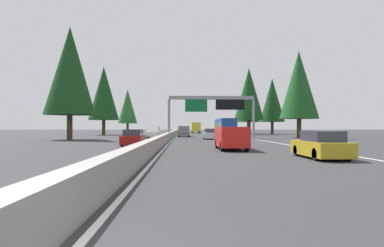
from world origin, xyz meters
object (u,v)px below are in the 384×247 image
Objects in this scene: sign_gantry_overhead at (213,105)px; oncoming_near at (134,138)px; conifer_right_mid at (249,94)px; conifer_right_near at (299,85)px; minivan_distant_b at (231,137)px; sedan_far_right at (183,130)px; sedan_mid_left at (210,134)px; bus_near_right at (225,127)px; oncoming_far at (153,132)px; conifer_left_far at (128,106)px; sedan_mid_right at (321,146)px; box_truck_mid_center at (196,127)px; conifer_right_distant at (248,102)px; pickup_distant_a at (184,131)px; conifer_right_far at (272,100)px; conifer_left_near at (70,71)px; sedan_near_center at (183,130)px; conifer_left_mid at (104,93)px.

sign_gantry_overhead is 20.52m from oncoming_near.
conifer_right_near is at bearing -171.70° from conifer_right_mid.
minivan_distant_b reaches higher than sedan_far_right.
conifer_right_mid is at bearing -21.56° from sedan_mid_left.
sign_gantry_overhead reaches higher than bus_near_right.
conifer_left_far is at bearing -165.66° from oncoming_far.
sign_gantry_overhead reaches higher than sedan_mid_right.
box_truck_mid_center is (-16.83, -3.71, 0.93)m from sedan_far_right.
bus_near_right reaches higher than sedan_mid_left.
conifer_right_mid reaches higher than conifer_right_distant.
sign_gantry_overhead is at bearing -1.86° from minivan_distant_b.
conifer_left_far is (37.85, 15.98, 6.70)m from pickup_distant_a.
conifer_right_near is at bearing 86.61° from oncoming_far.
conifer_right_distant reaches higher than conifer_right_near.
conifer_right_distant is at bearing 0.59° from conifer_right_near.
minivan_distant_b is 1.14× the size of sedan_mid_left.
sedan_far_right is at bearing 38.74° from conifer_right_distant.
box_truck_mid_center is at bearing 0.83° from sign_gantry_overhead.
sedan_mid_right is at bearing 167.18° from conifer_right_far.
pickup_distant_a is 1.00× the size of oncoming_far.
conifer_left_near is (-6.76, 32.91, 0.90)m from conifer_right_near.
oncoming_near is (-15.91, 8.27, 0.00)m from sedan_mid_left.
sedan_far_right is 1.00× the size of oncoming_near.
bus_near_right is 2.61× the size of sedan_far_right.
conifer_left_near reaches higher than oncoming_far.
sedan_mid_right is at bearing 162.44° from conifer_right_near.
conifer_left_far is at bearing 85.77° from box_truck_mid_center.
conifer_right_far is (28.52, -3.51, -0.07)m from conifer_right_near.
conifer_right_far is at bearing -129.76° from box_truck_mid_center.
box_truck_mid_center is at bearing -167.57° from sedan_far_right.
conifer_right_mid reaches higher than oncoming_far.
bus_near_right is 0.92× the size of conifer_left_far.
oncoming_near is (-64.24, 8.11, -0.93)m from box_truck_mid_center.
sedan_mid_left is at bearing -179.81° from box_truck_mid_center.
sedan_far_right and oncoming_near have the same top height.
sedan_mid_right is 1.00× the size of sedan_far_right.
conifer_right_distant is at bearing -8.11° from sedan_mid_right.
bus_near_right is at bearing 146.68° from conifer_right_far.
box_truck_mid_center is at bearing 0.19° from sedan_mid_left.
conifer_left_mid is (-61.36, 16.71, 8.15)m from sedan_near_center.
oncoming_far is at bearing 19.11° from sedan_mid_right.
conifer_left_far is (37.79, 23.18, 5.90)m from bus_near_right.
minivan_distant_b is 0.59× the size of box_truck_mid_center.
bus_near_right is at bearing 0.02° from sedan_mid_right.
conifer_right_distant is (43.17, -13.77, 7.80)m from sedan_mid_left.
sign_gantry_overhead is 0.91× the size of conifer_right_distant.
conifer_left_near is at bearing 144.13° from conifer_right_distant.
conifer_left_near is (-66.95, 14.88, 8.45)m from sedan_far_right.
sedan_near_center is 40.27m from conifer_left_far.
sedan_far_right is at bearing 12.43° from box_truck_mid_center.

